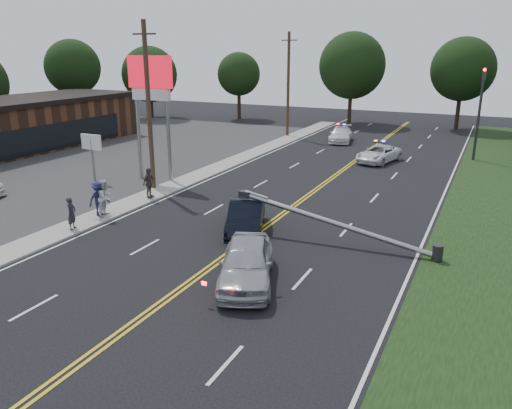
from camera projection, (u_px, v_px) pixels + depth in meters
The scene contains 23 objects.
ground at pixel (159, 305), 17.04m from camera, with size 120.00×120.00×0.00m, color black.
parking_lot at pixel (7, 178), 33.93m from camera, with size 25.00×60.00×0.01m, color #2D2D2D.
sidewalk at pixel (144, 198), 29.11m from camera, with size 1.80×70.00×0.12m, color gray.
centerline_yellow at pixel (276, 219), 25.65m from camera, with size 0.36×80.00×0.00m, color gold.
pylon_sign at pixel (151, 88), 31.66m from camera, with size 3.20×0.35×8.00m.
small_sign at pixel (92, 146), 32.47m from camera, with size 1.60×0.14×3.10m.
traffic_signal at pixel (480, 106), 38.17m from camera, with size 0.28×0.41×7.05m.
fallen_streetlight at pixel (345, 226), 21.92m from camera, with size 9.36×0.44×1.91m.
utility_pole_mid at pixel (149, 107), 29.67m from camera, with size 1.60×0.28×10.00m.
utility_pole_far at pixel (288, 85), 48.60m from camera, with size 1.60×0.28×10.00m.
tree_3 at pixel (73, 67), 56.76m from camera, with size 6.20×6.20×9.53m.
tree_4 at pixel (150, 74), 62.29m from camera, with size 6.86×6.86×8.83m.
tree_5 at pixel (239, 74), 61.38m from camera, with size 5.25×5.25×8.09m.
tree_6 at pixel (352, 66), 57.03m from camera, with size 7.54×7.54×10.35m.
tree_7 at pixel (463, 69), 52.85m from camera, with size 6.69×6.69×9.70m.
crashed_sedan at pixel (246, 217), 23.68m from camera, with size 1.56×4.49×1.48m, color black.
waiting_sedan at pixel (246, 262), 18.44m from camera, with size 1.92×4.78×1.63m, color #ADB0B6.
emergency_a at pixel (379, 154), 38.53m from camera, with size 2.10×4.55×1.27m, color silver.
emergency_b at pixel (341, 134), 47.05m from camera, with size 1.93×4.74×1.38m, color white.
bystander_a at pixel (72, 213), 23.69m from camera, with size 0.57×0.37×1.56m, color #25232B.
bystander_b at pixel (105, 198), 25.60m from camera, with size 0.92×0.72×1.90m, color silver.
bystander_c at pixel (99, 199), 25.61m from camera, with size 1.15×0.66×1.77m, color #1B1D44.
bystander_d at pixel (149, 183), 28.70m from camera, with size 1.04×0.43×1.77m, color #524341.
Camera 1 is at (9.59, -12.31, 8.34)m, focal length 35.00 mm.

